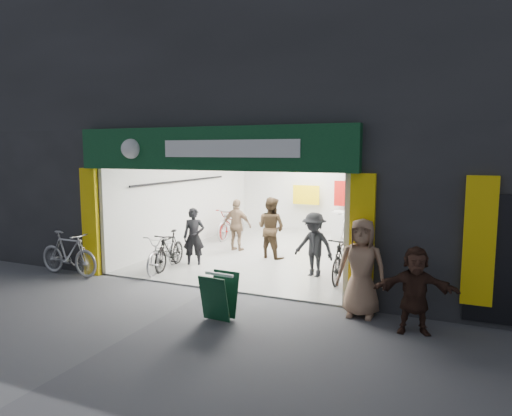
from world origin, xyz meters
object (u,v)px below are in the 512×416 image
Objects in this scene: parked_bike at (69,254)px; bike_right_front at (343,258)px; bike_left_front at (164,253)px; pedestrian_near at (361,268)px; sandwich_board at (219,295)px.

bike_right_front is at bearing -67.84° from parked_bike.
bike_left_front is 1.01× the size of pedestrian_near.
parked_bike is at bearing -156.07° from bike_left_front.
bike_left_front reaches higher than sandwich_board.
bike_left_front is 3.72m from sandwich_board.
sandwich_board is at bearing -50.03° from bike_left_front.
sandwich_board is (4.73, -1.15, -0.09)m from parked_bike.
bike_left_front is 2.19× the size of sandwich_board.
pedestrian_near is 2.61m from sandwich_board.
bike_left_front is 5.25m from pedestrian_near.
parked_bike is 7.00m from pedestrian_near.
pedestrian_near is (5.10, -1.19, 0.42)m from bike_left_front.
bike_right_front is at bearing 70.09° from sandwich_board.
bike_right_front and parked_bike have the same top height.
pedestrian_near is 2.17× the size of sandwich_board.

